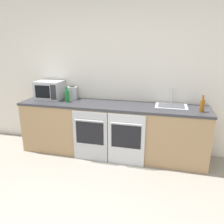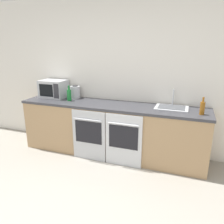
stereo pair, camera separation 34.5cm
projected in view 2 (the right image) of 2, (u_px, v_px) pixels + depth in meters
wall_back at (118, 76)px, 3.75m from camera, size 10.00×0.06×2.60m
counter_back at (111, 129)px, 3.69m from camera, size 3.09×0.64×0.88m
oven_left at (89, 135)px, 3.49m from camera, size 0.57×0.06×0.83m
oven_right at (124, 141)px, 3.30m from camera, size 0.57×0.06×0.83m
microwave at (54, 89)px, 4.00m from camera, size 0.46×0.35×0.32m
bottle_green at (69, 95)px, 3.77m from camera, size 0.08×0.08×0.26m
bottle_amber at (202, 108)px, 3.00m from camera, size 0.07×0.07×0.25m
kettle at (75, 92)px, 3.95m from camera, size 0.18×0.18×0.23m
sink at (172, 107)px, 3.33m from camera, size 0.49×0.37×0.27m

